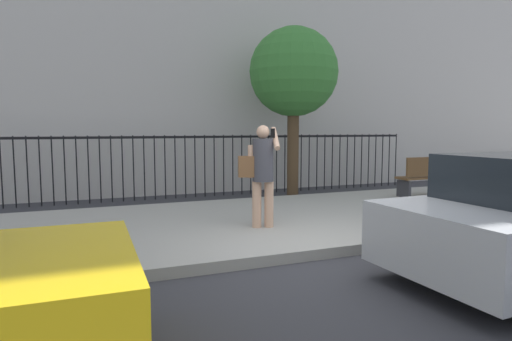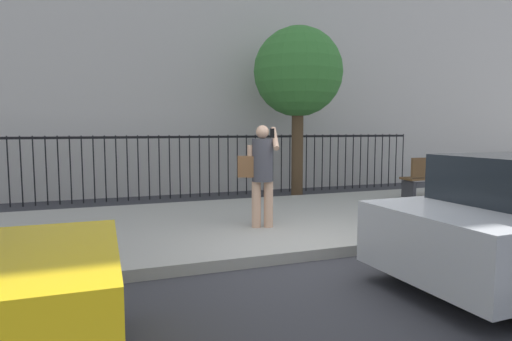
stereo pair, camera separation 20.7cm
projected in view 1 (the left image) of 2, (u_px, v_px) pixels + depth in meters
ground_plane at (329, 259)px, 5.81m from camera, size 60.00×60.00×0.00m
sidewalk at (265, 221)px, 7.84m from camera, size 28.00×4.40×0.15m
iron_fence at (209, 157)px, 11.16m from camera, size 12.03×0.04×1.60m
pedestrian_on_phone at (261, 169)px, 6.95m from camera, size 0.71×0.51×1.66m
street_bench at (430, 175)px, 10.25m from camera, size 1.60×0.45×0.95m
street_tree_near at (294, 73)px, 10.84m from camera, size 2.24×2.24×4.30m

